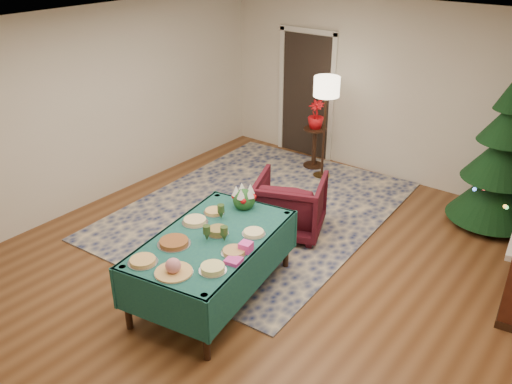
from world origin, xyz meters
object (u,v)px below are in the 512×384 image
Objects in this scene: buffet_table at (212,249)px; potted_plant at (316,121)px; christmas_tree at (501,160)px; side_table at (314,148)px; gift_box at (246,247)px; floor_lamp at (326,93)px; armchair at (290,202)px.

potted_plant is at bearing 105.53° from buffet_table.
buffet_table is 0.99× the size of christmas_tree.
buffet_table is at bearing -74.47° from side_table.
gift_box is 3.59m from floor_lamp.
armchair is at bearing -137.54° from christmas_tree.
armchair is at bearing -66.14° from potted_plant.
armchair is 0.42× the size of christmas_tree.
christmas_tree is at bearing -3.42° from potted_plant.
floor_lamp is 2.38× the size of side_table.
floor_lamp is at bearing -38.73° from potted_plant.
potted_plant is at bearing 176.58° from christmas_tree.
side_table is 0.48m from potted_plant.
gift_box reaches higher than buffet_table.
buffet_table is 3.76m from side_table.
gift_box is 3.91m from side_table.
potted_plant is at bearing -88.43° from armchair.
christmas_tree reaches higher than buffet_table.
gift_box is 0.07× the size of floor_lamp.
buffet_table is 2.37× the size of armchair.
floor_lamp reaches higher than potted_plant.
buffet_table is 3.52m from floor_lamp.
potted_plant is at bearing 111.87° from gift_box.
buffet_table is 3.01× the size of side_table.
floor_lamp reaches higher than buffet_table.
armchair is 0.53× the size of floor_lamp.
potted_plant reaches higher than armchair.
side_table is at bearing 141.27° from floor_lamp.
armchair reaches higher than buffet_table.
buffet_table is at bearing -74.47° from potted_plant.
potted_plant is (-0.88, 1.99, 0.37)m from armchair.
floor_lamp reaches higher than side_table.
armchair is 2.74m from christmas_tree.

